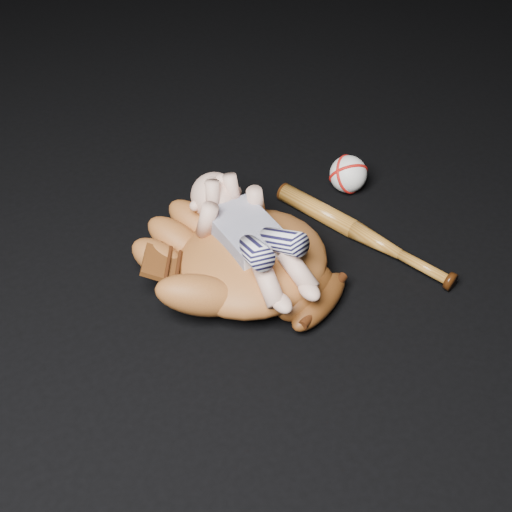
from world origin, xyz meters
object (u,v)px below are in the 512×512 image
newborn_baby (254,235)px  baseball_bat (363,234)px  baseball_glove (252,255)px  baseball (348,174)px

newborn_baby → baseball_bat: bearing=-2.0°
baseball_glove → baseball_bat: bearing=-29.3°
baseball_glove → newborn_baby: newborn_baby is taller
newborn_baby → baseball_bat: (0.25, -0.02, -0.10)m
newborn_baby → baseball_bat: newborn_baby is taller
baseball_glove → newborn_baby: bearing=-118.5°
newborn_baby → baseball: size_ratio=4.29×
baseball_glove → newborn_baby: 0.05m
baseball_glove → baseball_bat: 0.26m
baseball_glove → baseball: (0.34, 0.14, -0.03)m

